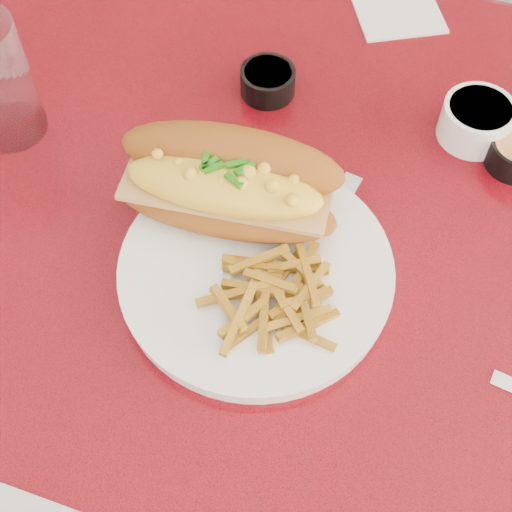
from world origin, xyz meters
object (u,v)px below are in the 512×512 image
(booth_bench_far, at_px, (443,62))
(sauce_cup_left, at_px, (268,80))
(dinner_plate, at_px, (256,272))
(gravy_ramekin, at_px, (476,120))
(mac_hoagie, at_px, (227,183))
(fork, at_px, (323,227))
(diner_table, at_px, (380,291))

(booth_bench_far, relative_size, sauce_cup_left, 15.95)
(dinner_plate, height_order, gravy_ramekin, gravy_ramekin)
(mac_hoagie, relative_size, fork, 1.48)
(dinner_plate, relative_size, mac_hoagie, 1.27)
(booth_bench_far, distance_m, sauce_cup_left, 0.87)
(diner_table, relative_size, sauce_cup_left, 16.35)
(diner_table, height_order, fork, fork)
(dinner_plate, height_order, mac_hoagie, mac_hoagie)
(mac_hoagie, relative_size, sauce_cup_left, 3.17)
(diner_table, xyz_separation_m, sauce_cup_left, (-0.19, 0.13, 0.18))
(mac_hoagie, distance_m, gravy_ramekin, 0.30)
(gravy_ramekin, height_order, sauce_cup_left, gravy_ramekin)
(diner_table, xyz_separation_m, dinner_plate, (-0.12, -0.12, 0.17))
(dinner_plate, height_order, fork, same)
(diner_table, height_order, booth_bench_far, booth_bench_far)
(dinner_plate, xyz_separation_m, sauce_cup_left, (-0.07, 0.25, 0.01))
(booth_bench_far, bearing_deg, gravy_ramekin, -85.72)
(booth_bench_far, xyz_separation_m, mac_hoagie, (-0.17, -0.87, 0.54))
(booth_bench_far, distance_m, gravy_ramekin, 0.84)
(booth_bench_far, relative_size, mac_hoagie, 5.03)
(diner_table, relative_size, booth_bench_far, 1.03)
(booth_bench_far, height_order, mac_hoagie, booth_bench_far)
(mac_hoagie, height_order, fork, mac_hoagie)
(booth_bench_far, xyz_separation_m, sauce_cup_left, (-0.19, -0.68, 0.50))
(dinner_plate, distance_m, mac_hoagie, 0.09)
(dinner_plate, height_order, sauce_cup_left, sauce_cup_left)
(fork, relative_size, gravy_ramekin, 1.59)
(fork, relative_size, sauce_cup_left, 2.14)
(dinner_plate, bearing_deg, gravy_ramekin, 56.31)
(diner_table, bearing_deg, mac_hoagie, -160.01)
(gravy_ramekin, bearing_deg, dinner_plate, -123.69)
(diner_table, xyz_separation_m, fork, (-0.07, -0.05, 0.18))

